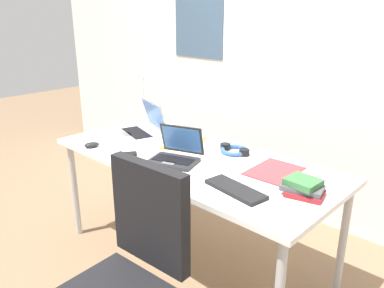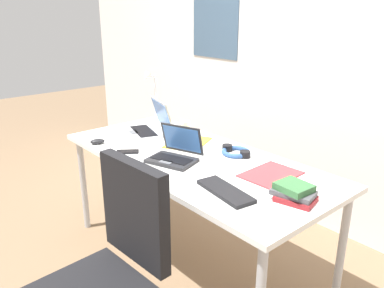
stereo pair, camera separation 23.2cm
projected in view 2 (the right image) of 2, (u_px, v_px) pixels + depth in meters
ground_plane at (192, 259)px, 2.59m from camera, size 12.00×12.00×0.00m
wall_back at (305, 50)px, 2.84m from camera, size 6.00×0.13×2.60m
desk at (192, 165)px, 2.37m from camera, size 1.80×0.80×0.74m
desk_lamp at (152, 97)px, 3.03m from camera, size 0.12×0.18×0.40m
laptop_by_keyboard at (149, 127)px, 2.78m from camera, size 0.40×0.38×0.24m
laptop_near_lamp at (175, 154)px, 2.28m from camera, size 0.33×0.31×0.20m
external_keyboard at (225, 191)px, 1.88m from camera, size 0.34×0.17×0.02m
computer_mouse at (97, 141)px, 2.56m from camera, size 0.09×0.11×0.03m
cell_phone at (128, 152)px, 2.41m from camera, size 0.13×0.15×0.01m
headphones at (236, 152)px, 2.38m from camera, size 0.21×0.18×0.04m
book_stack at (294, 193)px, 1.80m from camera, size 0.22×0.17×0.08m
paper_folder_mid_desk at (271, 174)px, 2.08m from camera, size 0.24×0.32×0.01m
paper_folder_by_keyboard at (188, 143)px, 2.58m from camera, size 0.34×0.38×0.01m
coffee_mug at (185, 127)px, 2.78m from camera, size 0.11×0.08×0.09m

